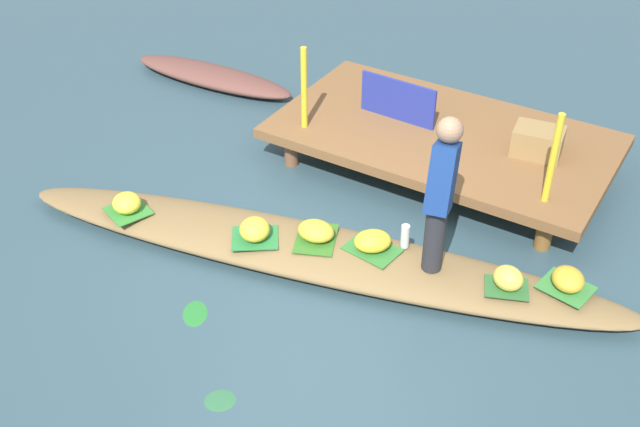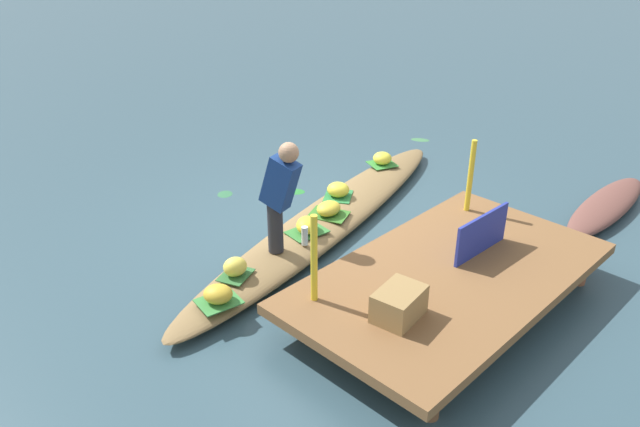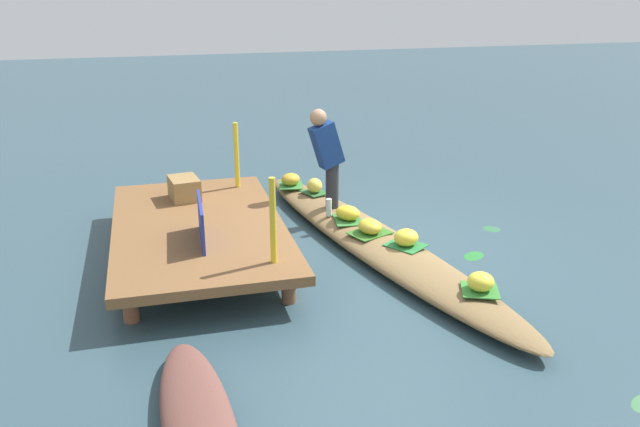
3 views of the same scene
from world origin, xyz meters
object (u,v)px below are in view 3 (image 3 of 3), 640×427
object	(u,v)px
vendor_boat	(374,242)
banana_bunch_4	(370,226)
banana_bunch_3	(348,213)
vendor_person	(327,153)
banana_bunch_5	(291,179)
market_banner	(201,221)
banana_bunch_1	(315,186)
water_bottle	(329,207)
banana_bunch_0	(481,282)
produce_crate	(184,188)
banana_bunch_2	(406,237)
moored_boat	(199,425)

from	to	relation	value
vendor_boat	banana_bunch_4	xyz separation A→B (m)	(0.01, 0.05, 0.19)
banana_bunch_3	vendor_person	xyz separation A→B (m)	(0.49, 0.12, 0.61)
banana_bunch_5	market_banner	xyz separation A→B (m)	(-2.16, 1.38, 0.31)
banana_bunch_1	water_bottle	world-z (taller)	water_bottle
vendor_boat	banana_bunch_4	size ratio (longest dim) A/B	17.13
banana_bunch_4	banana_bunch_5	distance (m)	2.01
water_bottle	market_banner	bearing A→B (deg)	119.14
banana_bunch_0	produce_crate	size ratio (longest dim) A/B	0.58
banana_bunch_5	market_banner	distance (m)	2.58
vendor_boat	banana_bunch_2	world-z (taller)	banana_bunch_2
banana_bunch_2	banana_bunch_5	bearing A→B (deg)	17.05
banana_bunch_5	vendor_person	xyz separation A→B (m)	(-1.00, -0.24, 0.61)
vendor_person	market_banner	distance (m)	2.01
banana_bunch_1	water_bottle	xyz separation A→B (m)	(-0.90, 0.05, 0.01)
produce_crate	moored_boat	bearing A→B (deg)	177.22
banana_bunch_2	banana_bunch_0	bearing A→B (deg)	-167.37
banana_bunch_0	banana_bunch_5	xyz separation A→B (m)	(3.55, 0.99, -0.00)
banana_bunch_1	market_banner	distance (m)	2.42
vendor_boat	banana_bunch_3	xyz separation A→B (m)	(0.47, 0.16, 0.19)
banana_bunch_1	moored_boat	bearing A→B (deg)	156.25
banana_bunch_0	banana_bunch_3	xyz separation A→B (m)	(2.07, 0.63, 0.00)
vendor_person	banana_bunch_2	bearing A→B (deg)	-160.33
banana_bunch_2	banana_bunch_4	xyz separation A→B (m)	(0.44, 0.26, -0.01)
vendor_boat	banana_bunch_5	size ratio (longest dim) A/B	19.70
banana_bunch_2	produce_crate	world-z (taller)	produce_crate
banana_bunch_1	vendor_person	xyz separation A→B (m)	(-0.61, 0.00, 0.60)
banana_bunch_5	market_banner	bearing A→B (deg)	147.40
banana_bunch_0	banana_bunch_4	size ratio (longest dim) A/B	0.82
banana_bunch_0	banana_bunch_4	distance (m)	1.68
water_bottle	produce_crate	bearing A→B (deg)	72.64
vendor_person	produce_crate	distance (m)	1.76
moored_boat	banana_bunch_5	distance (m)	4.97
vendor_boat	vendor_person	world-z (taller)	vendor_person
banana_bunch_0	banana_bunch_1	xyz separation A→B (m)	(3.16, 0.76, 0.01)
vendor_person	water_bottle	world-z (taller)	vendor_person
vendor_person	moored_boat	bearing A→B (deg)	152.85
banana_bunch_3	banana_bunch_2	bearing A→B (deg)	-157.55
banana_bunch_5	vendor_person	bearing A→B (deg)	-166.70
moored_boat	banana_bunch_3	xyz separation A→B (m)	(3.20, -2.01, 0.20)
banana_bunch_1	banana_bunch_5	size ratio (longest dim) A/B	0.88
banana_bunch_3	banana_bunch_5	world-z (taller)	banana_bunch_3
banana_bunch_3	vendor_person	bearing A→B (deg)	14.27
banana_bunch_1	banana_bunch_3	world-z (taller)	banana_bunch_1
banana_bunch_3	produce_crate	size ratio (longest dim) A/B	0.69
banana_bunch_5	produce_crate	distance (m)	1.67
water_bottle	banana_bunch_4	bearing A→B (deg)	-156.53
banana_bunch_4	produce_crate	bearing A→B (deg)	58.57
market_banner	vendor_boat	bearing A→B (deg)	-81.87
vendor_person	market_banner	world-z (taller)	vendor_person
vendor_boat	banana_bunch_3	distance (m)	0.54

